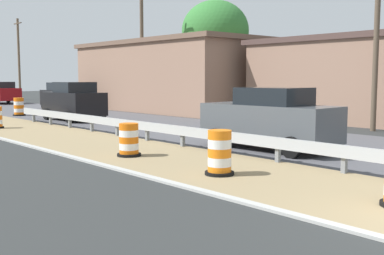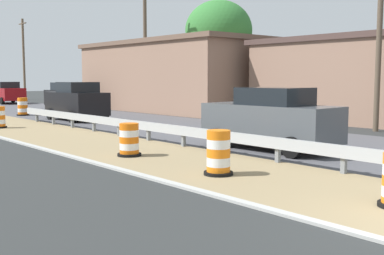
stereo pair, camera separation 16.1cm
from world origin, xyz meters
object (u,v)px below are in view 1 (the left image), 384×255
at_px(car_trailing_near_lane, 64,96).
at_px(utility_pole_mid, 142,42).
at_px(traffic_barrel_mid, 129,141).
at_px(traffic_barrel_farther, 19,108).
at_px(utility_pole_near, 376,37).
at_px(utility_pole_far, 19,58).
at_px(car_lead_near_lane, 270,119).
at_px(car_mid_far_lane, 3,93).
at_px(car_lead_far_lane, 74,101).
at_px(traffic_barrel_close, 220,155).

height_order(car_trailing_near_lane, utility_pole_mid, utility_pole_mid).
relative_size(traffic_barrel_mid, traffic_barrel_farther, 0.89).
bearing_deg(traffic_barrel_mid, utility_pole_near, -7.13).
xyz_separation_m(traffic_barrel_mid, utility_pole_far, (11.94, 38.19, 3.97)).
bearing_deg(traffic_barrel_mid, car_lead_near_lane, -24.92).
relative_size(car_trailing_near_lane, car_mid_far_lane, 0.96).
bearing_deg(car_mid_far_lane, utility_pole_mid, 9.80).
xyz_separation_m(traffic_barrel_farther, utility_pole_mid, (7.10, -3.18, 4.20)).
xyz_separation_m(car_lead_near_lane, car_mid_far_lane, (3.74, 34.10, -0.03)).
bearing_deg(car_lead_near_lane, car_lead_far_lane, -3.50).
relative_size(utility_pole_near, utility_pole_far, 0.92).
distance_m(traffic_barrel_farther, utility_pole_far, 22.79).
xyz_separation_m(traffic_barrel_mid, car_lead_near_lane, (4.19, -1.94, 0.57)).
bearing_deg(utility_pole_far, car_lead_near_lane, -100.94).
bearing_deg(utility_pole_mid, utility_pole_near, -85.53).
relative_size(car_lead_near_lane, utility_pole_near, 0.59).
xyz_separation_m(traffic_barrel_mid, car_trailing_near_lane, (8.15, 20.48, 0.56)).
bearing_deg(car_lead_near_lane, car_mid_far_lane, -8.33).
height_order(utility_pole_mid, utility_pole_far, utility_pole_mid).
xyz_separation_m(traffic_barrel_mid, utility_pole_near, (11.88, -1.49, 3.64)).
bearing_deg(traffic_barrel_close, traffic_barrel_farther, 80.68).
xyz_separation_m(traffic_barrel_farther, utility_pole_far, (8.40, 20.82, 3.91)).
bearing_deg(utility_pole_far, traffic_barrel_close, -105.79).
distance_m(car_lead_near_lane, utility_pole_far, 41.01).
xyz_separation_m(traffic_barrel_close, car_trailing_near_lane, (8.07, 24.25, 0.51)).
distance_m(traffic_barrel_close, traffic_barrel_farther, 21.42).
distance_m(car_lead_far_lane, car_mid_far_lane, 20.33).
bearing_deg(car_trailing_near_lane, utility_pole_near, 9.48).
bearing_deg(car_lead_far_lane, traffic_barrel_mid, 159.29).
xyz_separation_m(car_lead_near_lane, car_lead_far_lane, (0.35, 14.05, 0.04)).
distance_m(traffic_barrel_farther, utility_pole_near, 20.92).
bearing_deg(traffic_barrel_farther, car_lead_far_lane, -79.32).
distance_m(traffic_barrel_close, utility_pole_near, 12.54).
bearing_deg(car_lead_far_lane, car_mid_far_lane, -9.76).
xyz_separation_m(utility_pole_near, utility_pole_mid, (-1.23, 15.67, 0.62)).
height_order(car_lead_far_lane, car_mid_far_lane, car_lead_far_lane).
relative_size(traffic_barrel_close, utility_pole_mid, 0.12).
height_order(car_lead_far_lane, utility_pole_near, utility_pole_near).
bearing_deg(utility_pole_near, utility_pole_mid, 94.47).
bearing_deg(car_trailing_near_lane, traffic_barrel_farther, -56.07).
relative_size(car_trailing_near_lane, utility_pole_near, 0.53).
distance_m(car_lead_near_lane, utility_pole_mid, 17.77).
xyz_separation_m(car_lead_far_lane, utility_pole_far, (7.40, 26.08, 3.36)).
relative_size(traffic_barrel_mid, utility_pole_near, 0.13).
bearing_deg(utility_pole_far, car_trailing_near_lane, -102.11).
relative_size(traffic_barrel_farther, utility_pole_mid, 0.12).
distance_m(car_mid_far_lane, utility_pole_near, 34.01).
distance_m(traffic_barrel_close, car_mid_far_lane, 36.78).
bearing_deg(traffic_barrel_mid, car_trailing_near_lane, 68.31).
xyz_separation_m(traffic_barrel_close, car_mid_far_lane, (7.85, 35.92, 0.50)).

